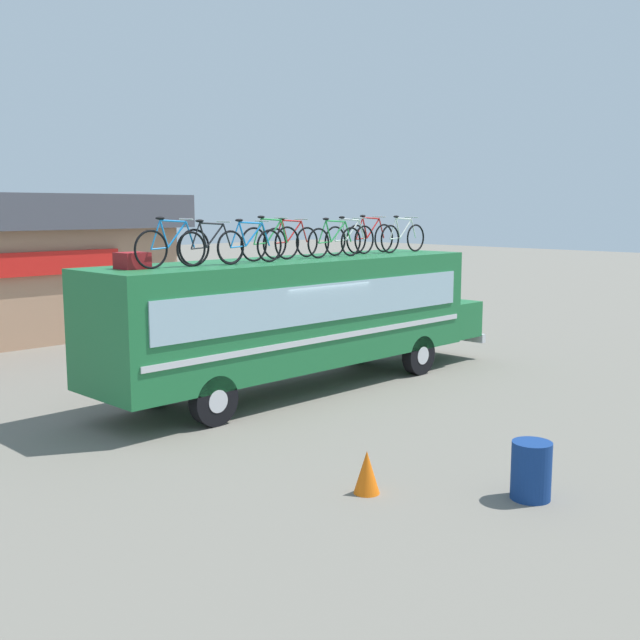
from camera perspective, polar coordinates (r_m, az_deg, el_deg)
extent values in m
plane|color=slate|center=(17.63, -1.97, -5.24)|extent=(120.00, 120.00, 0.00)
cube|color=#1E6B38|center=(17.29, -2.00, 0.66)|extent=(9.87, 2.30, 2.36)
cube|color=#1E6B38|center=(21.53, 8.79, 0.22)|extent=(1.20, 2.12, 0.96)
cube|color=#99B7C6|center=(16.43, 0.78, 1.35)|extent=(9.08, 0.04, 0.82)
cube|color=#99B7C6|center=(18.11, -4.54, 1.98)|extent=(9.08, 0.04, 0.82)
cube|color=silver|center=(16.54, 0.79, -1.34)|extent=(9.48, 0.03, 0.12)
cube|color=silver|center=(18.22, -4.52, -0.47)|extent=(9.48, 0.03, 0.12)
cube|color=silver|center=(22.14, 9.77, -1.05)|extent=(0.16, 2.19, 0.24)
cylinder|color=black|center=(19.31, 7.37, -2.60)|extent=(0.99, 0.28, 0.99)
cylinder|color=silver|center=(19.31, 7.37, -2.60)|extent=(0.45, 0.30, 0.45)
cylinder|color=black|center=(20.57, 2.89, -1.86)|extent=(0.99, 0.28, 0.99)
cylinder|color=silver|center=(20.57, 2.89, -1.86)|extent=(0.45, 0.30, 0.45)
cylinder|color=black|center=(14.84, -7.94, -5.96)|extent=(0.99, 0.28, 0.99)
cylinder|color=silver|center=(14.84, -7.94, -5.96)|extent=(0.45, 0.30, 0.45)
cylinder|color=black|center=(16.45, -12.24, -4.65)|extent=(0.99, 0.28, 0.99)
cylinder|color=silver|center=(16.45, -12.24, -4.65)|extent=(0.45, 0.30, 0.45)
cube|color=maroon|center=(14.85, -13.85, 4.33)|extent=(0.52, 0.53, 0.31)
torus|color=black|center=(14.68, -12.50, 5.17)|extent=(0.74, 0.04, 0.74)
torus|color=black|center=(15.24, -9.37, 5.36)|extent=(0.74, 0.04, 0.74)
cylinder|color=#197FDB|center=(14.83, -11.57, 6.31)|extent=(0.19, 0.04, 0.53)
cylinder|color=#197FDB|center=(15.00, -10.62, 6.29)|extent=(0.46, 0.04, 0.51)
cylinder|color=#197FDB|center=(14.95, -10.90, 7.27)|extent=(0.59, 0.04, 0.07)
cylinder|color=#197FDB|center=(14.78, -11.89, 5.25)|extent=(0.38, 0.03, 0.05)
cylinder|color=#197FDB|center=(14.73, -12.18, 6.24)|extent=(0.24, 0.03, 0.55)
cylinder|color=#197FDB|center=(15.18, -9.67, 6.30)|extent=(0.21, 0.03, 0.51)
cylinder|color=silver|center=(15.12, -9.97, 7.43)|extent=(0.03, 0.44, 0.03)
ellipsoid|color=black|center=(14.78, -11.86, 7.45)|extent=(0.20, 0.08, 0.06)
torus|color=black|center=(15.14, -9.60, 5.25)|extent=(0.69, 0.04, 0.69)
torus|color=black|center=(15.74, -6.69, 5.42)|extent=(0.69, 0.04, 0.69)
cylinder|color=black|center=(15.31, -8.72, 6.28)|extent=(0.19, 0.04, 0.49)
cylinder|color=black|center=(15.48, -7.84, 6.26)|extent=(0.46, 0.04, 0.47)
cylinder|color=black|center=(15.43, -8.09, 7.14)|extent=(0.59, 0.04, 0.07)
cylinder|color=black|center=(15.25, -9.03, 5.32)|extent=(0.37, 0.03, 0.05)
cylinder|color=black|center=(15.20, -9.29, 6.22)|extent=(0.24, 0.03, 0.51)
cylinder|color=black|center=(15.67, -6.96, 6.27)|extent=(0.21, 0.03, 0.48)
cylinder|color=silver|center=(15.61, -7.23, 7.30)|extent=(0.03, 0.44, 0.03)
ellipsoid|color=black|center=(15.25, -8.98, 7.32)|extent=(0.20, 0.08, 0.06)
torus|color=black|center=(15.52, -6.69, 5.39)|extent=(0.70, 0.04, 0.70)
torus|color=black|center=(16.19, -3.80, 5.55)|extent=(0.70, 0.04, 0.70)
cylinder|color=#197FDB|center=(15.70, -5.81, 6.40)|extent=(0.20, 0.04, 0.50)
cylinder|color=#197FDB|center=(15.90, -4.94, 6.37)|extent=(0.48, 0.04, 0.48)
cylinder|color=#197FDB|center=(15.84, -5.18, 7.24)|extent=(0.63, 0.04, 0.07)
cylinder|color=#197FDB|center=(15.64, -6.12, 5.46)|extent=(0.40, 0.03, 0.05)
cylinder|color=#197FDB|center=(15.58, -6.38, 6.34)|extent=(0.25, 0.03, 0.52)
cylinder|color=#197FDB|center=(16.11, -4.06, 6.37)|extent=(0.22, 0.03, 0.48)
cylinder|color=silver|center=(16.05, -4.33, 7.38)|extent=(0.03, 0.44, 0.03)
ellipsoid|color=black|center=(15.64, -6.07, 7.42)|extent=(0.20, 0.08, 0.06)
torus|color=black|center=(16.41, -4.96, 5.65)|extent=(0.74, 0.04, 0.74)
torus|color=black|center=(17.05, -2.48, 5.77)|extent=(0.74, 0.04, 0.74)
cylinder|color=green|center=(16.59, -4.21, 6.65)|extent=(0.19, 0.04, 0.53)
cylinder|color=green|center=(16.78, -3.46, 6.62)|extent=(0.45, 0.04, 0.51)
cylinder|color=green|center=(16.72, -3.66, 7.50)|extent=(0.58, 0.04, 0.07)
cylinder|color=green|center=(16.53, -4.47, 5.71)|extent=(0.37, 0.03, 0.05)
cylinder|color=green|center=(16.47, -4.69, 6.60)|extent=(0.24, 0.03, 0.55)
cylinder|color=green|center=(16.98, -2.70, 6.61)|extent=(0.20, 0.03, 0.51)
cylinder|color=silver|center=(16.92, -2.93, 7.63)|extent=(0.03, 0.44, 0.03)
ellipsoid|color=black|center=(16.53, -4.42, 7.68)|extent=(0.20, 0.08, 0.06)
torus|color=black|center=(17.14, -3.40, 5.73)|extent=(0.71, 0.04, 0.71)
torus|color=black|center=(17.83, -0.98, 5.84)|extent=(0.71, 0.04, 0.71)
cylinder|color=red|center=(17.34, -2.66, 6.64)|extent=(0.20, 0.04, 0.50)
cylinder|color=red|center=(17.54, -1.93, 6.61)|extent=(0.47, 0.04, 0.48)
cylinder|color=red|center=(17.48, -2.13, 7.41)|extent=(0.61, 0.04, 0.07)
cylinder|color=red|center=(17.27, -2.93, 5.78)|extent=(0.38, 0.03, 0.05)
cylinder|color=red|center=(17.21, -3.13, 6.59)|extent=(0.25, 0.03, 0.52)
cylinder|color=red|center=(17.76, -1.20, 6.60)|extent=(0.21, 0.03, 0.49)
cylinder|color=silver|center=(17.69, -1.41, 7.53)|extent=(0.03, 0.44, 0.03)
ellipsoid|color=black|center=(17.28, -2.87, 7.58)|extent=(0.20, 0.08, 0.06)
torus|color=black|center=(17.41, -0.11, 5.76)|extent=(0.69, 0.04, 0.69)
torus|color=black|center=(18.20, 2.32, 5.87)|extent=(0.69, 0.04, 0.69)
cylinder|color=green|center=(17.63, 0.64, 6.65)|extent=(0.21, 0.04, 0.50)
cylinder|color=green|center=(17.87, 1.38, 6.61)|extent=(0.50, 0.04, 0.48)
cylinder|color=green|center=(17.80, 1.19, 7.39)|extent=(0.66, 0.04, 0.07)
cylinder|color=green|center=(17.56, 0.37, 5.82)|extent=(0.42, 0.03, 0.05)
cylinder|color=green|center=(17.49, 0.17, 6.60)|extent=(0.27, 0.03, 0.52)
cylinder|color=green|center=(18.12, 2.12, 6.60)|extent=(0.23, 0.03, 0.48)
cylinder|color=silver|center=(18.04, 1.91, 7.50)|extent=(0.03, 0.44, 0.03)
ellipsoid|color=black|center=(17.57, 0.44, 7.56)|extent=(0.20, 0.08, 0.06)
torus|color=black|center=(18.31, 1.14, 5.92)|extent=(0.71, 0.04, 0.71)
torus|color=black|center=(19.08, 3.32, 6.00)|extent=(0.71, 0.04, 0.71)
cylinder|color=white|center=(18.53, 1.82, 6.78)|extent=(0.20, 0.04, 0.51)
cylinder|color=white|center=(18.76, 2.47, 6.74)|extent=(0.49, 0.04, 0.49)
cylinder|color=white|center=(18.69, 2.30, 7.50)|extent=(0.63, 0.04, 0.07)
cylinder|color=white|center=(18.45, 1.57, 5.97)|extent=(0.40, 0.03, 0.05)
cylinder|color=white|center=(18.38, 1.39, 6.74)|extent=(0.26, 0.03, 0.53)
cylinder|color=white|center=(19.00, 3.14, 6.73)|extent=(0.22, 0.03, 0.50)
cylinder|color=silver|center=(18.92, 2.95, 7.61)|extent=(0.03, 0.44, 0.03)
ellipsoid|color=black|center=(18.46, 1.64, 7.67)|extent=(0.20, 0.08, 0.06)
torus|color=black|center=(19.12, 2.73, 6.04)|extent=(0.73, 0.04, 0.73)
torus|color=black|center=(19.92, 4.79, 6.12)|extent=(0.73, 0.04, 0.73)
cylinder|color=red|center=(19.34, 3.37, 6.88)|extent=(0.20, 0.04, 0.52)
cylinder|color=red|center=(19.59, 3.99, 6.85)|extent=(0.49, 0.04, 0.50)
cylinder|color=red|center=(19.52, 3.83, 7.60)|extent=(0.64, 0.04, 0.07)
cylinder|color=red|center=(19.27, 3.13, 6.09)|extent=(0.40, 0.03, 0.05)
cylinder|color=red|center=(19.19, 2.97, 6.85)|extent=(0.26, 0.03, 0.54)
cylinder|color=red|center=(19.84, 4.62, 6.83)|extent=(0.22, 0.03, 0.51)
cylinder|color=silver|center=(19.76, 4.45, 7.69)|extent=(0.03, 0.44, 0.03)
ellipsoid|color=black|center=(19.28, 3.21, 7.76)|extent=(0.20, 0.08, 0.06)
torus|color=black|center=(19.50, 5.25, 6.04)|extent=(0.72, 0.04, 0.72)
torus|color=black|center=(20.32, 7.15, 6.10)|extent=(0.72, 0.04, 0.72)
cylinder|color=white|center=(19.74, 5.85, 6.85)|extent=(0.20, 0.04, 0.51)
cylinder|color=white|center=(19.98, 6.42, 6.81)|extent=(0.49, 0.04, 0.49)
cylinder|color=white|center=(19.91, 6.28, 7.53)|extent=(0.63, 0.04, 0.07)
cylinder|color=white|center=(19.65, 5.62, 6.08)|extent=(0.40, 0.03, 0.05)
cylinder|color=white|center=(19.58, 5.48, 6.81)|extent=(0.26, 0.03, 0.53)
cylinder|color=white|center=(20.24, 7.00, 6.79)|extent=(0.22, 0.03, 0.50)
cylinder|color=silver|center=(20.16, 6.85, 7.62)|extent=(0.03, 0.44, 0.03)
ellipsoid|color=black|center=(19.67, 5.71, 7.69)|extent=(0.20, 0.08, 0.06)
cube|color=red|center=(23.62, -22.35, 3.79)|extent=(7.09, 0.16, 0.70)
cylinder|color=navy|center=(11.54, 15.49, -10.78)|extent=(0.57, 0.57, 0.84)
cone|color=orange|center=(11.39, 3.51, -11.26)|extent=(0.39, 0.39, 0.64)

